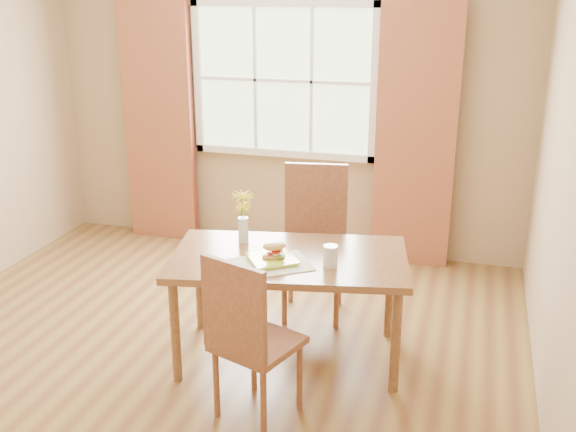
{
  "coord_description": "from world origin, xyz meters",
  "views": [
    {
      "loc": [
        1.64,
        -3.68,
        2.28
      ],
      "look_at": [
        0.59,
        -0.06,
        0.98
      ],
      "focal_mm": 42.0,
      "sensor_mm": 36.0,
      "label": 1
    }
  ],
  "objects_px": {
    "dining_table": "(289,267)",
    "water_glass": "(330,257)",
    "chair_far": "(314,233)",
    "croissant_sandwich": "(274,251)",
    "flower_vase": "(243,212)",
    "chair_near": "(248,333)"
  },
  "relations": [
    {
      "from": "dining_table",
      "to": "flower_vase",
      "type": "bearing_deg",
      "value": 146.39
    },
    {
      "from": "chair_near",
      "to": "chair_far",
      "type": "distance_m",
      "value": 1.41
    },
    {
      "from": "water_glass",
      "to": "chair_near",
      "type": "bearing_deg",
      "value": -116.5
    },
    {
      "from": "dining_table",
      "to": "water_glass",
      "type": "height_order",
      "value": "water_glass"
    },
    {
      "from": "dining_table",
      "to": "chair_near",
      "type": "bearing_deg",
      "value": -103.17
    },
    {
      "from": "croissant_sandwich",
      "to": "flower_vase",
      "type": "relative_size",
      "value": 0.51
    },
    {
      "from": "dining_table",
      "to": "croissant_sandwich",
      "type": "distance_m",
      "value": 0.19
    },
    {
      "from": "chair_far",
      "to": "water_glass",
      "type": "relative_size",
      "value": 8.36
    },
    {
      "from": "croissant_sandwich",
      "to": "flower_vase",
      "type": "bearing_deg",
      "value": 108.27
    },
    {
      "from": "flower_vase",
      "to": "dining_table",
      "type": "bearing_deg",
      "value": -22.8
    },
    {
      "from": "chair_far",
      "to": "croissant_sandwich",
      "type": "distance_m",
      "value": 0.85
    },
    {
      "from": "water_glass",
      "to": "flower_vase",
      "type": "height_order",
      "value": "flower_vase"
    },
    {
      "from": "chair_near",
      "to": "chair_far",
      "type": "xyz_separation_m",
      "value": [
        0.01,
        1.41,
        0.06
      ]
    },
    {
      "from": "dining_table",
      "to": "water_glass",
      "type": "xyz_separation_m",
      "value": [
        0.28,
        -0.09,
        0.13
      ]
    },
    {
      "from": "dining_table",
      "to": "chair_far",
      "type": "distance_m",
      "value": 0.71
    },
    {
      "from": "dining_table",
      "to": "chair_far",
      "type": "relative_size",
      "value": 1.45
    },
    {
      "from": "croissant_sandwich",
      "to": "water_glass",
      "type": "height_order",
      "value": "water_glass"
    },
    {
      "from": "water_glass",
      "to": "flower_vase",
      "type": "bearing_deg",
      "value": 159.63
    },
    {
      "from": "chair_far",
      "to": "croissant_sandwich",
      "type": "xyz_separation_m",
      "value": [
        -0.04,
        -0.83,
        0.18
      ]
    },
    {
      "from": "chair_near",
      "to": "flower_vase",
      "type": "xyz_separation_m",
      "value": [
        -0.32,
        0.85,
        0.37
      ]
    },
    {
      "from": "chair_near",
      "to": "chair_far",
      "type": "height_order",
      "value": "chair_far"
    },
    {
      "from": "chair_near",
      "to": "croissant_sandwich",
      "type": "bearing_deg",
      "value": 112.89
    }
  ]
}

